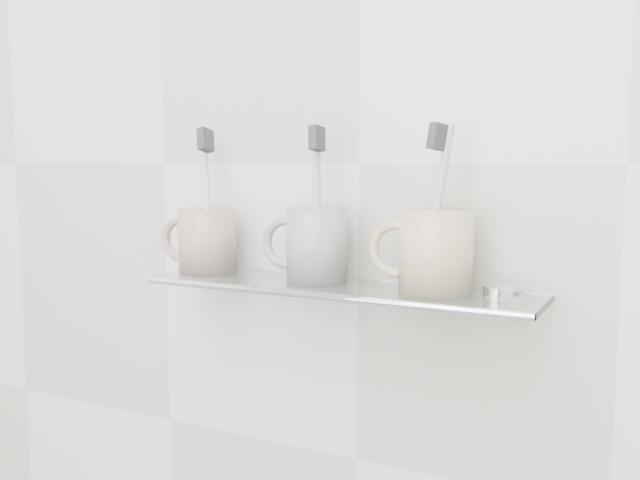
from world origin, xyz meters
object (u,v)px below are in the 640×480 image
Objects in this scene: mug_left at (207,241)px; shelf_glass at (337,288)px; mug_center at (317,245)px; mug_right at (436,252)px.

shelf_glass is at bearing -25.32° from mug_left.
shelf_glass is 5.68× the size of mug_left.
mug_right is at bearing -20.22° from mug_center.
shelf_glass is 5.14× the size of mug_right.
shelf_glass is 5.22× the size of mug_center.
mug_left is at bearing 159.78° from mug_center.
shelf_glass is 0.14m from mug_right.
mug_right reaches higher than mug_center.
mug_center is at bearing 172.23° from mug_right.
mug_right is at bearing -23.89° from mug_left.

